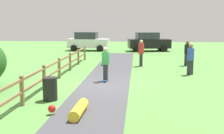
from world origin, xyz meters
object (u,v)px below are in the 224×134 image
object	(u,v)px
bystander_black	(187,52)
bystander_blue	(191,58)
skater_riding	(106,62)
skateboard_loose	(104,65)
bystander_red	(141,52)
skater_fallen	(77,109)
parked_car_white	(88,41)
parked_car_black	(149,42)
trash_bin	(50,89)

from	to	relation	value
bystander_black	bystander_blue	distance (m)	3.59
skater_riding	bystander_black	world-z (taller)	skater_riding
skateboard_loose	bystander_red	size ratio (longest dim) A/B	0.43
bystander_black	bystander_red	bearing A→B (deg)	-169.87
skater_riding	skateboard_loose	bearing A→B (deg)	97.24
skater_riding	skateboard_loose	distance (m)	5.20
skater_fallen	bystander_red	bearing A→B (deg)	78.50
parked_car_white	parked_car_black	world-z (taller)	same
bystander_red	parked_car_black	distance (m)	10.40
skater_riding	skater_fallen	xyz separation A→B (m)	(-0.35, -5.51, -0.79)
bystander_red	bystander_black	distance (m)	3.21
bystander_black	parked_car_white	bearing A→B (deg)	131.09
skater_riding	parked_car_white	distance (m)	16.08
parked_car_black	skateboard_loose	bearing A→B (deg)	-107.72
bystander_red	parked_car_white	size ratio (longest dim) A/B	0.42
bystander_blue	trash_bin	bearing A→B (deg)	-136.35
bystander_black	bystander_blue	bearing A→B (deg)	-96.27
trash_bin	skater_fallen	xyz separation A→B (m)	(1.41, -1.75, -0.25)
skater_fallen	parked_car_white	size ratio (longest dim) A/B	0.37
skater_riding	parked_car_black	size ratio (longest dim) A/B	0.39
skater_riding	bystander_blue	bearing A→B (deg)	26.65
bystander_blue	skater_riding	bearing A→B (deg)	-153.35
trash_bin	bystander_black	size ratio (longest dim) A/B	0.53
skater_fallen	bystander_blue	size ratio (longest dim) A/B	0.88
trash_bin	bystander_black	xyz separation A→B (m)	(6.77, 9.65, 0.49)
skater_riding	skateboard_loose	world-z (taller)	skater_riding
trash_bin	skateboard_loose	xyz separation A→B (m)	(1.11, 8.85, -0.36)
trash_bin	bystander_black	bearing A→B (deg)	54.94
bystander_blue	parked_car_white	size ratio (longest dim) A/B	0.42
bystander_red	parked_car_black	xyz separation A→B (m)	(0.89, 10.36, -0.03)
skateboard_loose	skater_fallen	bearing A→B (deg)	-88.42
bystander_blue	skateboard_loose	bearing A→B (deg)	152.31
skater_riding	parked_car_black	xyz separation A→B (m)	(2.74, 15.68, -0.03)
skater_fallen	skateboard_loose	distance (m)	10.60
skateboard_loose	bystander_red	distance (m)	2.66
trash_bin	parked_car_black	bearing A→B (deg)	76.98
bystander_blue	parked_car_black	size ratio (longest dim) A/B	0.40
bystander_black	parked_car_black	world-z (taller)	parked_car_black
bystander_red	bystander_blue	bearing A→B (deg)	-47.25
trash_bin	bystander_red	world-z (taller)	bystander_red
trash_bin	bystander_blue	world-z (taller)	bystander_blue
skateboard_loose	bystander_black	xyz separation A→B (m)	(5.66, 0.80, 0.85)
trash_bin	bystander_black	world-z (taller)	bystander_black
skater_riding	skateboard_loose	xyz separation A→B (m)	(-0.65, 5.08, -0.90)
bystander_black	bystander_blue	world-z (taller)	bystander_blue
skater_riding	parked_car_white	bearing A→B (deg)	102.71
parked_car_white	skateboard_loose	bearing A→B (deg)	-74.74
skater_fallen	parked_car_white	bearing A→B (deg)	98.54
skater_riding	skateboard_loose	size ratio (longest dim) A/B	2.24
trash_bin	bystander_blue	bearing A→B (deg)	43.65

